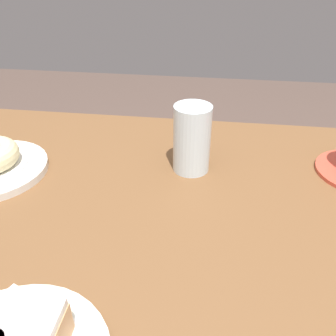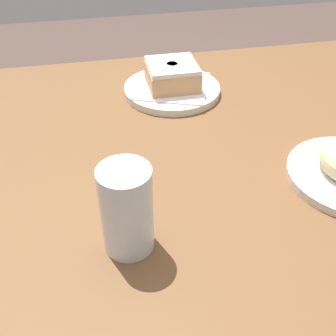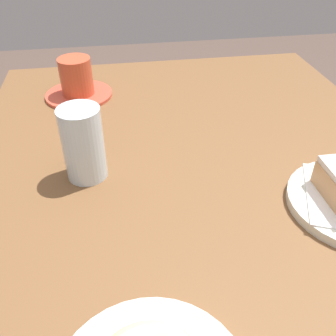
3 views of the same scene
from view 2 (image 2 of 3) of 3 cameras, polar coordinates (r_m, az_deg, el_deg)
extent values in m
cube|color=brown|center=(0.73, 0.83, 0.67)|extent=(1.17, 0.80, 0.05)
cylinder|color=brown|center=(1.37, 18.41, -0.85)|extent=(0.05, 0.05, 0.71)
cylinder|color=silver|center=(0.89, 0.55, 10.59)|extent=(0.20, 0.20, 0.01)
cube|color=white|center=(0.88, 0.55, 11.09)|extent=(0.19, 0.19, 0.00)
cube|color=tan|center=(0.87, 0.56, 12.30)|extent=(0.10, 0.10, 0.04)
cube|color=silver|center=(0.86, 0.57, 13.71)|extent=(0.10, 0.10, 0.01)
cylinder|color=tan|center=(0.86, 0.57, 13.87)|extent=(0.02, 0.02, 0.00)
cylinder|color=silver|center=(0.52, -5.62, -5.66)|extent=(0.07, 0.07, 0.12)
camera|label=1|loc=(0.92, -14.45, 33.15)|focal=37.85mm
camera|label=3|loc=(0.68, 44.66, 25.83)|focal=39.80mm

